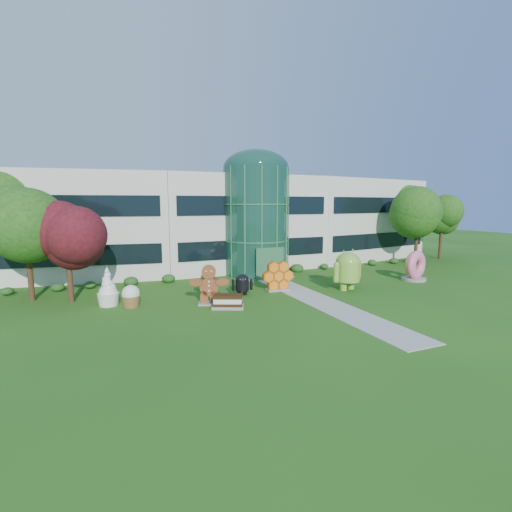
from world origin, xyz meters
name	(u,v)px	position (x,y,z in m)	size (l,w,h in m)	color
ground	(328,305)	(0.00, 0.00, 0.00)	(140.00, 140.00, 0.00)	#215114
building	(234,221)	(0.00, 18.00, 4.65)	(46.00, 15.00, 9.30)	beige
atrium	(256,222)	(0.00, 12.00, 4.90)	(6.00, 6.00, 9.80)	#194738
walkway	(312,298)	(0.00, 2.00, 0.02)	(2.40, 20.00, 0.04)	#9E9E93
tree_red	(68,258)	(-15.50, 7.50, 3.00)	(4.00, 4.00, 6.00)	#3F0C14
trees_backdrop	(252,228)	(0.00, 13.00, 4.20)	(52.00, 8.00, 8.40)	#194511
android_green	(348,268)	(3.83, 3.10, 1.71)	(3.02, 2.01, 3.42)	#7CB53A
android_black	(242,283)	(-4.21, 4.69, 0.90)	(1.59, 1.06, 1.80)	black
donut	(414,265)	(11.28, 3.70, 1.31)	(2.53, 1.21, 2.63)	#F35C97
gingerbread	(209,284)	(-7.09, 3.28, 1.33)	(2.87, 1.10, 2.65)	maroon
ice_cream_sandwich	(228,301)	(-6.26, 1.87, 0.44)	(1.99, 0.99, 0.88)	black
honeycomb	(278,277)	(-1.21, 4.92, 1.04)	(2.64, 0.94, 2.07)	orange
froyo	(108,287)	(-13.21, 5.54, 1.25)	(1.46, 1.46, 2.51)	white
cupcake	(131,296)	(-11.88, 4.59, 0.72)	(1.20, 1.20, 1.44)	white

